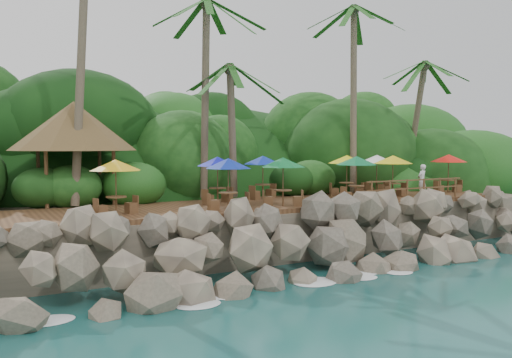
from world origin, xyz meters
TOP-DOWN VIEW (x-y plane):
  - ground at (0.00, 0.00)m, footprint 140.00×140.00m
  - land_base at (0.00, 16.00)m, footprint 32.00×25.20m
  - jungle_hill at (0.00, 23.50)m, footprint 44.80×28.00m
  - seawall at (0.00, 2.00)m, footprint 29.00×4.00m
  - terrace at (0.00, 6.00)m, footprint 26.00×5.00m
  - jungle_foliage at (0.00, 15.00)m, footprint 44.00×16.00m
  - foam_line at (0.00, 0.30)m, footprint 25.20×0.80m
  - palapa at (-7.19, 9.92)m, footprint 5.64×5.64m
  - dining_clusters at (0.42, 5.70)m, footprint 25.55×5.15m
  - railing at (7.50, 3.65)m, footprint 6.10×0.10m
  - waiter at (9.35, 5.05)m, footprint 0.66×0.51m

SIDE VIEW (x-z plane):
  - ground at x=0.00m, z-range 0.00..0.00m
  - jungle_hill at x=0.00m, z-range -7.70..7.70m
  - jungle_foliage at x=0.00m, z-range -6.00..6.00m
  - foam_line at x=0.00m, z-range 0.00..0.06m
  - land_base at x=0.00m, z-range 0.00..2.10m
  - seawall at x=0.00m, z-range 0.00..2.30m
  - terrace at x=0.00m, z-range 2.10..2.30m
  - railing at x=7.50m, z-range 2.41..3.41m
  - waiter at x=9.35m, z-range 2.30..3.92m
  - dining_clusters at x=0.42m, z-range 3.00..5.10m
  - palapa at x=-7.19m, z-range 3.49..8.09m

